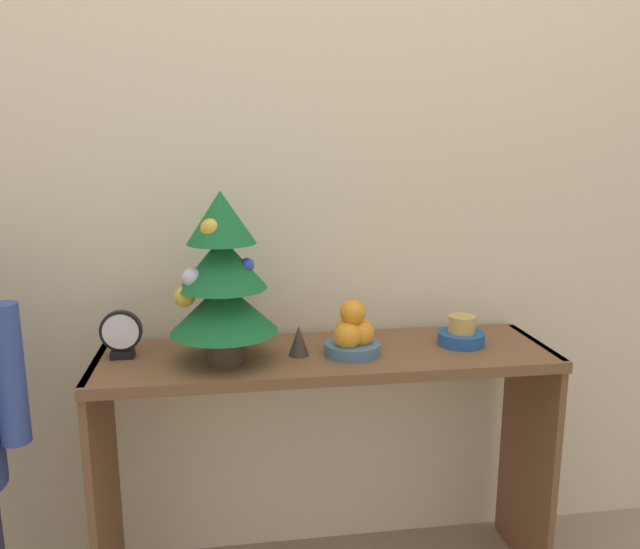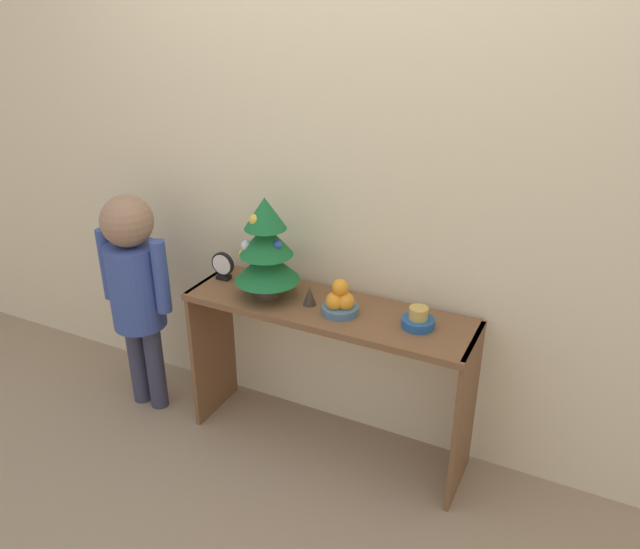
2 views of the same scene
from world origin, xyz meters
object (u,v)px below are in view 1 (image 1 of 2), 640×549
singing_bowl (461,334)px  desk_clock (121,335)px  fruit_bowl (352,335)px  figurine (299,341)px  mini_tree (222,277)px

singing_bowl → desk_clock: 0.95m
fruit_bowl → figurine: size_ratio=1.83×
fruit_bowl → figurine: 0.15m
desk_clock → fruit_bowl: bearing=-5.3°
mini_tree → singing_bowl: mini_tree is taller
desk_clock → mini_tree: bearing=-12.5°
figurine → singing_bowl: bearing=2.8°
figurine → desk_clock: bearing=174.1°
mini_tree → singing_bowl: bearing=2.9°
mini_tree → desk_clock: (-0.28, 0.06, -0.16)m
mini_tree → figurine: (0.20, 0.01, -0.19)m
mini_tree → desk_clock: bearing=167.5°
mini_tree → fruit_bowl: size_ratio=2.94×
fruit_bowl → singing_bowl: size_ratio=1.15×
mini_tree → figurine: 0.27m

